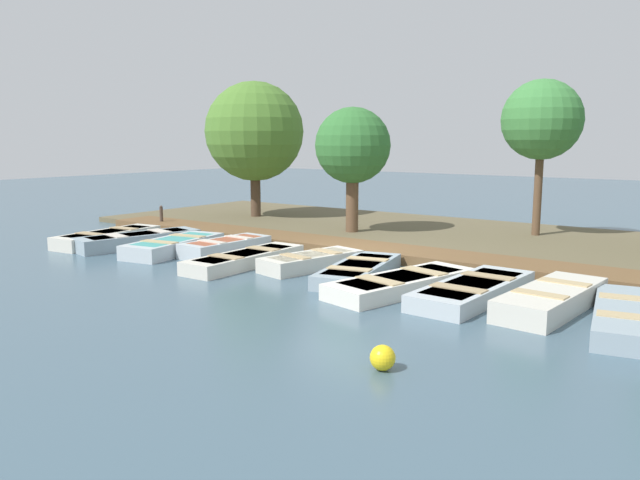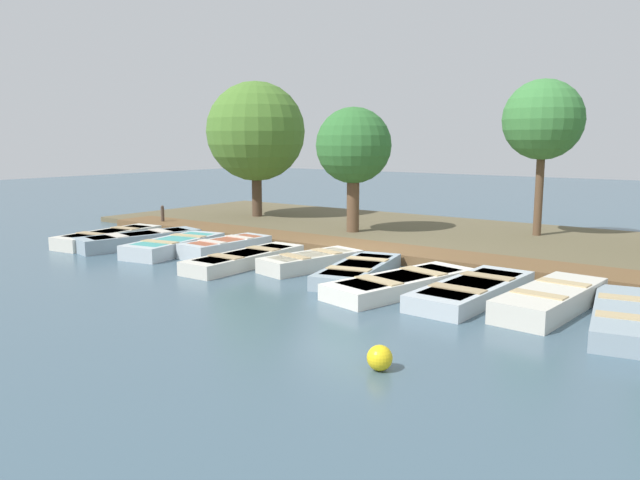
% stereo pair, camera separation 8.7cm
% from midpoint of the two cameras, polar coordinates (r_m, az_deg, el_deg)
% --- Properties ---
extents(ground_plane, '(80.00, 80.00, 0.00)m').
position_cam_midpoint_polar(ground_plane, '(16.14, 2.00, -1.97)').
color(ground_plane, '#425B6B').
extents(shore_bank, '(8.00, 24.00, 0.18)m').
position_cam_midpoint_polar(shore_bank, '(20.40, 9.93, 0.50)').
color(shore_bank, brown).
rests_on(shore_bank, ground_plane).
extents(dock_walkway, '(1.53, 20.29, 0.27)m').
position_cam_midpoint_polar(dock_walkway, '(17.08, 4.21, -0.91)').
color(dock_walkway, brown).
rests_on(dock_walkway, ground_plane).
extents(rowboat_0, '(3.54, 1.41, 0.41)m').
position_cam_midpoint_polar(rowboat_0, '(19.94, -18.95, 0.26)').
color(rowboat_0, beige).
rests_on(rowboat_0, ground_plane).
extents(rowboat_1, '(3.71, 1.73, 0.43)m').
position_cam_midpoint_polar(rowboat_1, '(19.02, -16.38, 0.01)').
color(rowboat_1, '#8C9EA8').
rests_on(rowboat_1, ground_plane).
extents(rowboat_2, '(3.30, 1.70, 0.42)m').
position_cam_midpoint_polar(rowboat_2, '(17.79, -13.35, -0.50)').
color(rowboat_2, '#B2BCC1').
rests_on(rowboat_2, ground_plane).
extents(rowboat_3, '(2.67, 1.08, 0.43)m').
position_cam_midpoint_polar(rowboat_3, '(17.30, -8.76, -0.60)').
color(rowboat_3, '#B2BCC1').
rests_on(rowboat_3, ground_plane).
extents(rowboat_4, '(3.59, 1.04, 0.35)m').
position_cam_midpoint_polar(rowboat_4, '(15.68, -7.02, -1.73)').
color(rowboat_4, beige).
rests_on(rowboat_4, ground_plane).
extents(rowboat_5, '(2.80, 1.50, 0.39)m').
position_cam_midpoint_polar(rowboat_5, '(15.21, -0.96, -1.92)').
color(rowboat_5, beige).
rests_on(rowboat_5, ground_plane).
extents(rowboat_6, '(3.42, 1.78, 0.34)m').
position_cam_midpoint_polar(rowboat_6, '(14.24, 3.38, -2.80)').
color(rowboat_6, '#8C9EA8').
rests_on(rowboat_6, ground_plane).
extents(rowboat_7, '(3.75, 1.93, 0.35)m').
position_cam_midpoint_polar(rowboat_7, '(13.07, 7.34, -3.93)').
color(rowboat_7, silver).
rests_on(rowboat_7, ground_plane).
extents(rowboat_8, '(3.60, 1.31, 0.36)m').
position_cam_midpoint_polar(rowboat_8, '(12.74, 13.66, -4.46)').
color(rowboat_8, '#B2BCC1').
rests_on(rowboat_8, ground_plane).
extents(rowboat_9, '(3.26, 1.27, 0.44)m').
position_cam_midpoint_polar(rowboat_9, '(12.31, 20.24, -5.05)').
color(rowboat_9, beige).
rests_on(rowboat_9, ground_plane).
extents(rowboat_10, '(3.57, 1.83, 0.36)m').
position_cam_midpoint_polar(rowboat_10, '(11.76, 26.56, -6.31)').
color(rowboat_10, '#8C9EA8').
rests_on(rowboat_10, ground_plane).
extents(mooring_post_near, '(0.12, 0.12, 0.83)m').
position_cam_midpoint_polar(mooring_post_near, '(22.61, -14.40, 2.04)').
color(mooring_post_near, '#47382D').
rests_on(mooring_post_near, ground_plane).
extents(buoy, '(0.36, 0.36, 0.36)m').
position_cam_midpoint_polar(buoy, '(8.70, 5.46, -10.67)').
color(buoy, yellow).
rests_on(buoy, ground_plane).
extents(park_tree_far_left, '(3.75, 3.75, 5.29)m').
position_cam_midpoint_polar(park_tree_far_left, '(24.13, -6.11, 9.81)').
color(park_tree_far_left, '#4C3828').
rests_on(park_tree_far_left, ground_plane).
extents(park_tree_left, '(2.40, 2.40, 4.14)m').
position_cam_midpoint_polar(park_tree_left, '(19.94, 2.87, 8.51)').
color(park_tree_left, brown).
rests_on(park_tree_left, ground_plane).
extents(park_tree_center, '(2.43, 2.43, 4.93)m').
position_cam_midpoint_polar(park_tree_center, '(20.32, 19.50, 10.26)').
color(park_tree_center, brown).
rests_on(park_tree_center, ground_plane).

